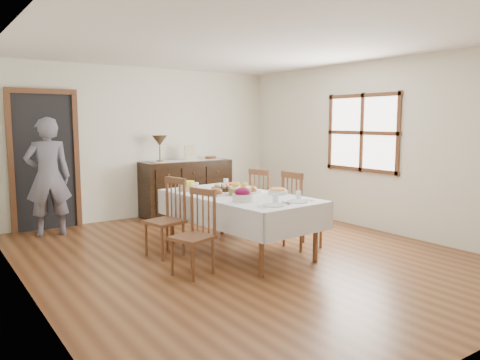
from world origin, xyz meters
TOP-DOWN VIEW (x-y plane):
  - ground at (0.00, 0.00)m, footprint 6.00×6.00m
  - room_shell at (-0.15, 0.42)m, footprint 5.02×6.02m
  - dining_table at (0.03, 0.18)m, footprint 1.29×2.26m
  - chair_left_near at (-0.86, -0.27)m, footprint 0.49×0.49m
  - chair_left_far at (-0.78, 0.57)m, footprint 0.48×0.48m
  - chair_right_near at (0.81, -0.12)m, footprint 0.44×0.44m
  - chair_right_far at (0.92, 0.77)m, footprint 0.48×0.48m
  - sideboard at (0.63, 2.72)m, footprint 1.63×0.59m
  - person at (-1.76, 2.50)m, footprint 0.63×0.45m
  - bread_basket at (0.03, 0.15)m, footprint 0.29×0.29m
  - egg_basket at (0.04, 0.59)m, footprint 0.29×0.29m
  - ham_platter_a at (-0.21, 0.34)m, footprint 0.32×0.32m
  - ham_platter_b at (0.29, 0.27)m, footprint 0.30×0.30m
  - beet_bowl at (-0.20, -0.25)m, footprint 0.24×0.24m
  - carrot_bowl at (0.23, 0.59)m, footprint 0.24×0.24m
  - pineapple_bowl at (-0.34, 0.86)m, footprint 0.24×0.24m
  - casserole_dish at (0.49, -0.05)m, footprint 0.26×0.26m
  - butter_dish at (-0.02, 0.03)m, footprint 0.15×0.10m
  - setting_left at (-0.04, -0.63)m, footprint 0.43×0.31m
  - setting_right at (0.35, -0.59)m, footprint 0.43×0.31m
  - glass_far_a at (-0.22, 0.83)m, footprint 0.06×0.06m
  - glass_far_b at (0.36, 0.97)m, footprint 0.07×0.07m
  - runner at (0.66, 2.75)m, footprint 1.30×0.35m
  - table_lamp at (0.14, 2.74)m, footprint 0.26×0.26m
  - picture_frame at (0.71, 2.69)m, footprint 0.22×0.08m
  - deco_bowl at (1.15, 2.71)m, footprint 0.20×0.20m

SIDE VIEW (x-z plane):
  - ground at x=0.00m, z-range 0.00..0.00m
  - chair_left_near at x=-0.86m, z-range 0.01..0.95m
  - sideboard at x=0.63m, z-range 0.00..0.98m
  - chair_left_far at x=-0.78m, z-range 0.01..0.98m
  - chair_right_far at x=0.92m, z-range 0.01..0.98m
  - chair_right_near at x=0.81m, z-range 0.01..1.03m
  - dining_table at x=0.03m, z-range 0.28..1.03m
  - setting_left at x=-0.04m, z-range 0.72..0.82m
  - setting_right at x=0.35m, z-range 0.72..0.82m
  - ham_platter_a at x=-0.21m, z-range 0.72..0.83m
  - ham_platter_b at x=0.29m, z-range 0.72..0.83m
  - egg_basket at x=0.04m, z-range 0.73..0.83m
  - casserole_dish at x=0.49m, z-range 0.74..0.82m
  - butter_dish at x=-0.02m, z-range 0.75..0.82m
  - carrot_bowl at x=0.23m, z-range 0.74..0.84m
  - glass_far_b at x=0.36m, z-range 0.75..0.85m
  - glass_far_a at x=-0.22m, z-range 0.75..0.85m
  - pineapple_bowl at x=-0.34m, z-range 0.74..0.88m
  - bread_basket at x=0.03m, z-range 0.73..0.90m
  - beet_bowl at x=-0.20m, z-range 0.74..0.90m
  - person at x=-1.76m, z-range 0.00..1.86m
  - runner at x=0.66m, z-range 0.98..0.99m
  - deco_bowl at x=1.15m, z-range 0.98..1.04m
  - picture_frame at x=0.71m, z-range 0.98..1.26m
  - table_lamp at x=0.14m, z-range 1.10..1.56m
  - room_shell at x=-0.15m, z-range 0.32..2.97m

